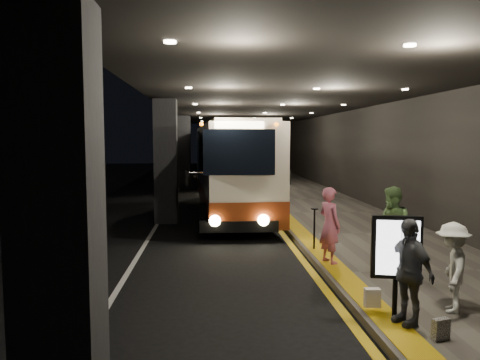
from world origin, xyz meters
name	(u,v)px	position (x,y,z in m)	size (l,w,h in m)	color
ground	(208,247)	(0.00, 0.00, 0.00)	(90.00, 90.00, 0.00)	black
lane_line_white	(161,218)	(-1.80, 5.00, 0.01)	(0.12, 50.00, 0.01)	silver
kerb_stripe_yellow	(269,216)	(2.35, 5.00, 0.01)	(0.18, 50.00, 0.01)	gold
sidewalk	(330,214)	(4.75, 5.00, 0.07)	(4.50, 50.00, 0.15)	#514C44
tactile_strip	(282,212)	(2.85, 5.00, 0.16)	(0.50, 50.00, 0.01)	gold
terminal_wall	(388,139)	(7.00, 5.00, 3.00)	(0.10, 50.00, 6.00)	black
support_columns	(166,161)	(-1.50, 4.00, 2.20)	(0.80, 24.80, 4.40)	black
canopy	(274,97)	(2.50, 5.00, 4.60)	(9.00, 50.00, 0.40)	black
coach_main	(230,172)	(0.89, 5.84, 1.68)	(2.94, 11.36, 3.51)	beige
coach_second	(220,158)	(0.76, 19.33, 1.71)	(2.55, 11.40, 3.57)	beige
coach_third	(218,152)	(0.91, 32.14, 1.72)	(2.50, 11.42, 3.58)	beige
passenger_boarding	(330,225)	(2.80, -2.39, 1.03)	(0.64, 0.42, 1.76)	#D0617A
passenger_waiting_green	(392,228)	(4.06, -2.91, 1.06)	(0.88, 0.54, 1.82)	#598047
passenger_waiting_white	(452,267)	(4.04, -5.54, 0.90)	(0.97, 0.45, 1.49)	silver
passenger_waiting_grey	(408,271)	(3.09, -5.99, 0.98)	(0.97, 0.50, 1.65)	#424346
bag_polka	(441,329)	(3.33, -6.59, 0.30)	(0.25, 0.11, 0.31)	black
bag_plain	(372,298)	(2.80, -5.26, 0.31)	(0.26, 0.15, 0.33)	silver
info_sign	(396,249)	(3.00, -5.73, 1.26)	(0.78, 0.26, 1.65)	black
stanchion_post	(314,229)	(2.75, -1.05, 0.68)	(0.05, 0.05, 1.06)	black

